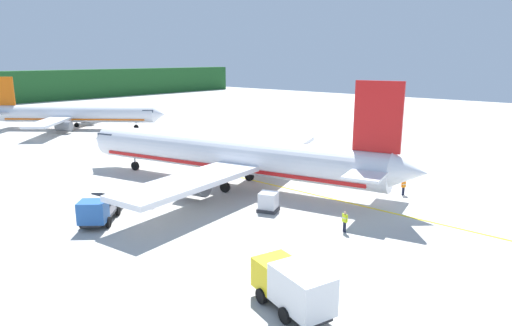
{
  "coord_description": "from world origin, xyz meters",
  "views": [
    {
      "loc": [
        -39.97,
        -10.78,
        13.85
      ],
      "look_at": [
        -5.21,
        19.76,
        3.03
      ],
      "focal_mm": 31.49,
      "sensor_mm": 36.0,
      "label": 1
    }
  ],
  "objects": [
    {
      "name": "ground",
      "position": [
        0.0,
        48.0,
        -0.1
      ],
      "size": [
        240.0,
        320.0,
        0.2
      ],
      "primitive_type": "cube",
      "color": "#B7B5AD"
    },
    {
      "name": "cargo_container_near",
      "position": [
        -9.41,
        14.53,
        0.9
      ],
      "size": [
        2.28,
        2.28,
        1.91
      ],
      "color": "#333338",
      "rests_on": "ground"
    },
    {
      "name": "airliner_foreground",
      "position": [
        -5.54,
        23.26,
        3.39
      ],
      "size": [
        34.42,
        41.36,
        11.9
      ],
      "color": "white",
      "rests_on": "ground"
    },
    {
      "name": "crew_loader_left",
      "position": [
        3.61,
        7.18,
        0.99
      ],
      "size": [
        0.59,
        0.39,
        1.67
      ],
      "color": "#191E33",
      "rests_on": "ground"
    },
    {
      "name": "service_truck_fuel",
      "position": [
        -21.58,
        23.36,
        1.16
      ],
      "size": [
        6.28,
        6.08,
        2.73
      ],
      "color": "#2659A5",
      "rests_on": "ground"
    },
    {
      "name": "apron_guide_line",
      "position": [
        -2.4,
        18.81,
        0.01
      ],
      "size": [
        0.3,
        60.0,
        0.01
      ],
      "primitive_type": "cube",
      "color": "yellow",
      "rests_on": "ground"
    },
    {
      "name": "airliner_mid_apron",
      "position": [
        3.16,
        75.31,
        2.93
      ],
      "size": [
        25.86,
        30.07,
        10.3
      ],
      "color": "silver",
      "rests_on": "ground"
    },
    {
      "name": "crew_loader_right",
      "position": [
        -9.37,
        6.5,
        1.05
      ],
      "size": [
        0.35,
        0.61,
        1.77
      ],
      "color": "#191E33",
      "rests_on": "ground"
    },
    {
      "name": "service_truck_baggage",
      "position": [
        -21.52,
        2.72,
        1.53
      ],
      "size": [
        3.67,
        5.72,
        2.76
      ],
      "color": "yellow",
      "rests_on": "ground"
    },
    {
      "name": "crew_marshaller",
      "position": [
        -15.54,
        23.64,
        0.95
      ],
      "size": [
        0.51,
        0.46,
        1.62
      ],
      "color": "#191E33",
      "rests_on": "ground"
    }
  ]
}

